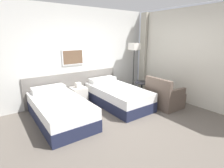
% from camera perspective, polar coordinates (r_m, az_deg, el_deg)
% --- Properties ---
extents(ground_plane, '(16.00, 16.00, 0.00)m').
position_cam_1_polar(ground_plane, '(3.94, 6.89, -13.40)').
color(ground_plane, '#5B544C').
extents(wall_headboard, '(10.00, 0.10, 2.70)m').
position_cam_1_polar(wall_headboard, '(5.35, -9.45, 8.84)').
color(wall_headboard, silver).
rests_on(wall_headboard, ground_plane).
extents(wall_window, '(0.21, 4.72, 2.70)m').
position_cam_1_polar(wall_window, '(5.26, 26.08, 7.84)').
color(wall_window, white).
rests_on(wall_window, ground_plane).
extents(bed_near_door, '(1.02, 2.00, 0.64)m').
position_cam_1_polar(bed_near_door, '(4.23, -16.75, -7.95)').
color(bed_near_door, '#1E233D').
rests_on(bed_near_door, ground_plane).
extents(bed_near_window, '(1.02, 2.00, 0.64)m').
position_cam_1_polar(bed_near_window, '(4.95, 1.65, -3.80)').
color(bed_near_window, '#1E233D').
rests_on(bed_near_window, ground_plane).
extents(nightstand, '(0.41, 0.40, 0.61)m').
position_cam_1_polar(nightstand, '(5.16, -10.81, -3.47)').
color(nightstand, beige).
rests_on(nightstand, ground_plane).
extents(floor_lamp, '(0.29, 0.29, 1.67)m').
position_cam_1_polar(floor_lamp, '(5.89, 7.25, 10.94)').
color(floor_lamp, black).
rests_on(floor_lamp, ground_plane).
extents(side_table, '(0.43, 0.43, 0.59)m').
position_cam_1_polar(side_table, '(5.22, 9.66, -1.30)').
color(side_table, black).
rests_on(side_table, ground_plane).
extents(armchair, '(0.74, 0.84, 0.84)m').
position_cam_1_polar(armchair, '(5.00, 16.61, -4.16)').
color(armchair, brown).
rests_on(armchair, ground_plane).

